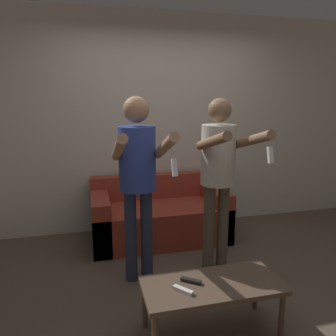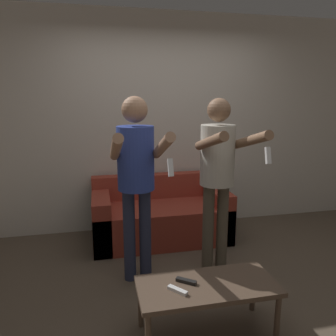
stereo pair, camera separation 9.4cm
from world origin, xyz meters
The scene contains 8 objects.
ground_plane centered at (0.00, 0.00, 0.00)m, with size 14.00×14.00×0.00m, color brown.
wall_back centered at (0.00, 1.64, 1.35)m, with size 6.40×0.06×2.70m.
couch centered at (-0.12, 1.21, 0.27)m, with size 1.59×0.79×0.73m.
person_standing_left centered at (-0.50, 0.33, 1.07)m, with size 0.45×0.78×1.70m.
person_standing_right centered at (0.26, 0.33, 1.06)m, with size 0.44×0.78×1.68m.
coffee_table centered at (-0.11, -0.50, 0.36)m, with size 0.99×0.44×0.40m.
remote_near centered at (-0.34, -0.55, 0.41)m, with size 0.12×0.14×0.02m.
remote_far centered at (-0.25, -0.45, 0.41)m, with size 0.14×0.12×0.02m.
Camera 1 is at (-0.92, -2.45, 1.69)m, focal length 35.00 mm.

